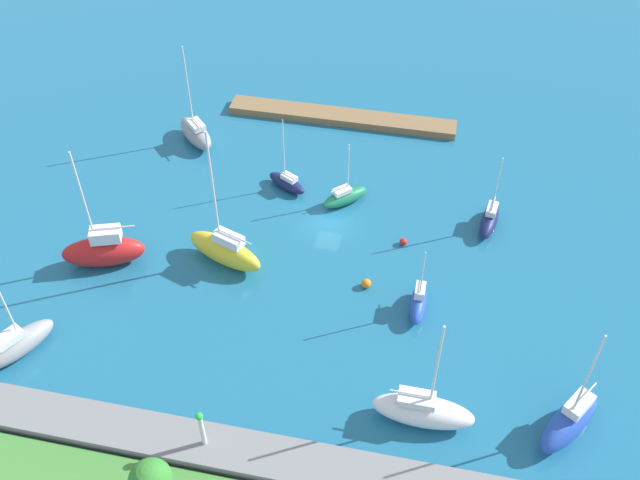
{
  "coord_description": "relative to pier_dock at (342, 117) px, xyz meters",
  "views": [
    {
      "loc": [
        -9.87,
        51.3,
        47.4
      ],
      "look_at": [
        0.0,
        4.17,
        1.5
      ],
      "focal_mm": 39.79,
      "sensor_mm": 36.0,
      "label": 1
    }
  ],
  "objects": [
    {
      "name": "harbor_beacon",
      "position": [
        1.8,
        44.59,
        3.1
      ],
      "size": [
        0.56,
        0.56,
        3.73
      ],
      "color": "silver",
      "rests_on": "breakwater"
    },
    {
      "name": "sailboat_red_center_basin",
      "position": [
        17.19,
        27.77,
        1.27
      ],
      "size": [
        7.98,
        4.89,
        12.92
      ],
      "rotation": [
        0.0,
        0.0,
        0.33
      ],
      "color": "red",
      "rests_on": "water"
    },
    {
      "name": "mooring_buoy_orange",
      "position": [
        -7.06,
        25.79,
        0.01
      ],
      "size": [
        0.89,
        0.89,
        0.89
      ],
      "primitive_type": "sphere",
      "color": "orange",
      "rests_on": "water"
    },
    {
      "name": "sailboat_navy_by_breakwater",
      "position": [
        3.28,
        13.62,
        0.36
      ],
      "size": [
        4.89,
        3.65,
        8.46
      ],
      "rotation": [
        0.0,
        0.0,
        5.78
      ],
      "color": "#141E4C",
      "rests_on": "water"
    },
    {
      "name": "sailboat_green_off_beacon",
      "position": [
        -3.07,
        14.68,
        0.42
      ],
      "size": [
        4.92,
        4.8,
        7.24
      ],
      "rotation": [
        0.0,
        0.0,
        3.9
      ],
      "color": "#19724C",
      "rests_on": "water"
    },
    {
      "name": "sailboat_gray_near_pier",
      "position": [
        19.81,
        38.95,
        0.71
      ],
      "size": [
        4.98,
        6.73,
        11.32
      ],
      "rotation": [
        0.0,
        0.0,
        4.21
      ],
      "color": "gray",
      "rests_on": "water"
    },
    {
      "name": "sailboat_yellow_far_north",
      "position": [
        6.29,
        25.36,
        1.17
      ],
      "size": [
        8.21,
        4.78,
        14.63
      ],
      "rotation": [
        0.0,
        0.0,
        5.94
      ],
      "color": "yellow",
      "rests_on": "water"
    },
    {
      "name": "mooring_buoy_red",
      "position": [
        -9.68,
        19.56,
        -0.07
      ],
      "size": [
        0.72,
        0.72,
        0.72
      ],
      "primitive_type": "sphere",
      "color": "red",
      "rests_on": "water"
    },
    {
      "name": "sailboat_blue_far_south",
      "position": [
        -11.92,
        27.66,
        0.62
      ],
      "size": [
        1.47,
        4.63,
        7.44
      ],
      "rotation": [
        0.0,
        0.0,
        1.56
      ],
      "color": "#2347B2",
      "rests_on": "water"
    },
    {
      "name": "water",
      "position": [
        -2.03,
        18.0,
        -0.43
      ],
      "size": [
        160.0,
        160.0,
        0.0
      ],
      "primitive_type": "plane",
      "color": "#1E668C",
      "rests_on": "ground"
    },
    {
      "name": "breakwater",
      "position": [
        -2.03,
        44.59,
        0.26
      ],
      "size": [
        57.37,
        3.46,
        1.39
      ],
      "primitive_type": "cube",
      "color": "gray",
      "rests_on": "ground"
    },
    {
      "name": "sailboat_gray_lone_north",
      "position": [
        15.26,
        7.69,
        0.84
      ],
      "size": [
        6.1,
        6.19,
        11.74
      ],
      "rotation": [
        0.0,
        0.0,
        5.48
      ],
      "color": "gray",
      "rests_on": "water"
    },
    {
      "name": "sailboat_white_inner_mooring",
      "position": [
        -13.39,
        38.59,
        0.87
      ],
      "size": [
        7.76,
        2.51,
        11.31
      ],
      "rotation": [
        0.0,
        0.0,
        3.14
      ],
      "color": "white",
      "rests_on": "water"
    },
    {
      "name": "sailboat_blue_outer_mooring",
      "position": [
        -24.16,
        37.32,
        1.03
      ],
      "size": [
        5.66,
        6.92,
        11.76
      ],
      "rotation": [
        0.0,
        0.0,
        0.97
      ],
      "color": "#2347B2",
      "rests_on": "water"
    },
    {
      "name": "pier_dock",
      "position": [
        0.0,
        0.0,
        0.0
      ],
      "size": [
        26.71,
        2.93,
        0.87
      ],
      "primitive_type": "cube",
      "color": "olive",
      "rests_on": "ground"
    },
    {
      "name": "sailboat_navy_lone_south",
      "position": [
        -17.6,
        15.36,
        0.53
      ],
      "size": [
        2.35,
        5.48,
        8.69
      ],
      "rotation": [
        0.0,
        0.0,
        1.42
      ],
      "color": "#141E4C",
      "rests_on": "water"
    }
  ]
}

